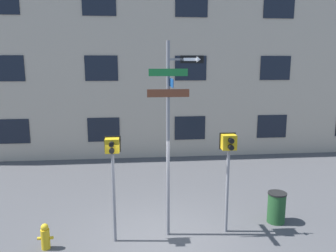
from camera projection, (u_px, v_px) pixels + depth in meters
ground_plane at (160, 240)px, 8.19m from camera, size 60.00×60.00×0.00m
building_facade at (146, 37)px, 14.70m from camera, size 24.00×0.63×11.09m
street_sign_pole at (170, 123)px, 7.94m from camera, size 1.35×1.09×4.88m
pedestrian_signal_left at (113, 161)px, 7.79m from camera, size 0.39×0.40×2.65m
pedestrian_signal_right at (228, 155)px, 8.25m from camera, size 0.42×0.40×2.64m
fire_hydrant at (45, 237)px, 7.78m from camera, size 0.37×0.21×0.64m
trash_bin at (276, 207)px, 9.08m from camera, size 0.51×0.51×0.87m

